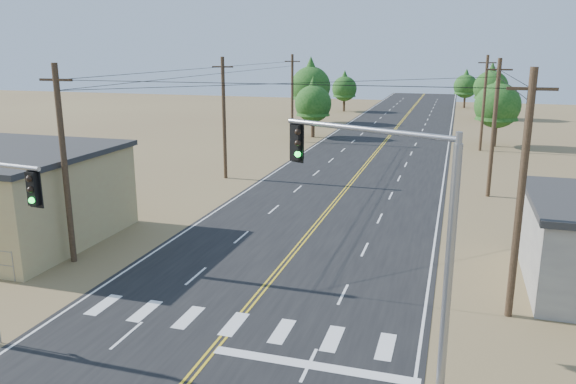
% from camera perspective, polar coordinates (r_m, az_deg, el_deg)
% --- Properties ---
extents(road, '(15.00, 200.00, 0.02)m').
position_cam_1_polar(road, '(42.90, 5.62, -0.04)').
color(road, black).
rests_on(road, ground).
extents(utility_pole_left_near, '(1.80, 0.30, 10.00)m').
position_cam_1_polar(utility_pole_left_near, '(29.82, -21.77, 2.66)').
color(utility_pole_left_near, '#4C3826').
rests_on(utility_pole_left_near, ground).
extents(utility_pole_left_mid, '(1.80, 0.30, 10.00)m').
position_cam_1_polar(utility_pole_left_mid, '(46.91, -6.52, 7.53)').
color(utility_pole_left_mid, '#4C3826').
rests_on(utility_pole_left_mid, ground).
extents(utility_pole_left_far, '(1.80, 0.30, 10.00)m').
position_cam_1_polar(utility_pole_left_far, '(65.67, 0.43, 9.57)').
color(utility_pole_left_far, '#4C3826').
rests_on(utility_pole_left_far, ground).
extents(utility_pole_right_near, '(1.80, 0.30, 10.00)m').
position_cam_1_polar(utility_pole_right_near, '(23.60, 22.57, -0.30)').
color(utility_pole_right_near, '#4C3826').
rests_on(utility_pole_right_near, ground).
extents(utility_pole_right_mid, '(1.80, 0.30, 10.00)m').
position_cam_1_polar(utility_pole_right_mid, '(43.23, 20.18, 6.16)').
color(utility_pole_right_mid, '#4C3826').
rests_on(utility_pole_right_mid, ground).
extents(utility_pole_right_far, '(1.80, 0.30, 10.00)m').
position_cam_1_polar(utility_pole_right_far, '(63.09, 19.28, 8.58)').
color(utility_pole_right_far, '#4C3826').
rests_on(utility_pole_right_far, ground).
extents(signal_mast_right, '(6.06, 2.94, 8.34)m').
position_cam_1_polar(signal_mast_right, '(18.29, 11.08, -1.88)').
color(signal_mast_right, gray).
rests_on(signal_mast_right, ground).
extents(tree_left_near, '(4.47, 4.47, 7.45)m').
position_cam_1_polar(tree_left_near, '(69.11, 2.57, 9.33)').
color(tree_left_near, '#3F2D1E').
rests_on(tree_left_near, ground).
extents(tree_left_mid, '(5.74, 5.74, 9.56)m').
position_cam_1_polar(tree_left_mid, '(82.96, 2.32, 11.07)').
color(tree_left_mid, '#3F2D1E').
rests_on(tree_left_mid, ground).
extents(tree_left_far, '(4.23, 4.23, 7.06)m').
position_cam_1_polar(tree_left_far, '(98.57, 5.76, 10.65)').
color(tree_left_far, '#3F2D1E').
rests_on(tree_left_far, ground).
extents(tree_right_near, '(4.96, 4.96, 8.26)m').
position_cam_1_polar(tree_right_near, '(66.42, 20.55, 8.67)').
color(tree_right_near, '#3F2D1E').
rests_on(tree_right_near, ground).
extents(tree_right_mid, '(5.18, 5.18, 8.64)m').
position_cam_1_polar(tree_right_mid, '(92.83, 19.93, 10.25)').
color(tree_right_mid, '#3F2D1E').
rests_on(tree_right_mid, ground).
extents(tree_right_far, '(4.26, 4.26, 7.10)m').
position_cam_1_polar(tree_right_far, '(108.94, 17.61, 10.43)').
color(tree_right_far, '#3F2D1E').
rests_on(tree_right_far, ground).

